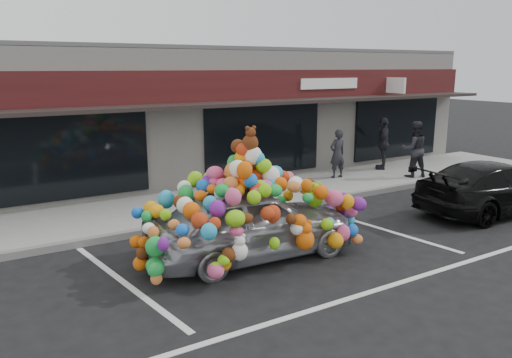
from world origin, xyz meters
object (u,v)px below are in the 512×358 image
pedestrian_a (337,154)px  pedestrian_c (383,143)px  pedestrian_b (414,149)px  black_sedan (496,187)px  toy_car (251,214)px

pedestrian_a → pedestrian_c: (2.31, 0.26, 0.12)m
pedestrian_b → pedestrian_c: size_ratio=1.00×
black_sedan → pedestrian_a: pedestrian_a is taller
toy_car → pedestrian_b: 8.58m
pedestrian_b → pedestrian_c: 1.45m
black_sedan → pedestrian_c: bearing=-7.5°
pedestrian_a → pedestrian_c: 2.33m
pedestrian_a → black_sedan: bearing=107.4°
toy_car → black_sedan: toy_car is taller
black_sedan → pedestrian_b: size_ratio=2.51×
pedestrian_a → pedestrian_c: pedestrian_c is taller
black_sedan → pedestrian_a: size_ratio=2.91×
toy_car → black_sedan: (7.00, -0.59, -0.22)m
black_sedan → pedestrian_a: 4.97m
black_sedan → pedestrian_c: (1.10, 5.08, 0.40)m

